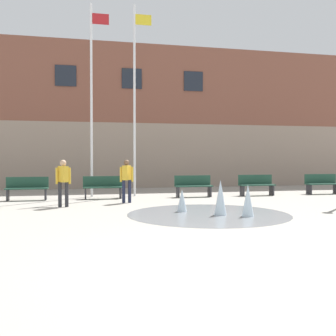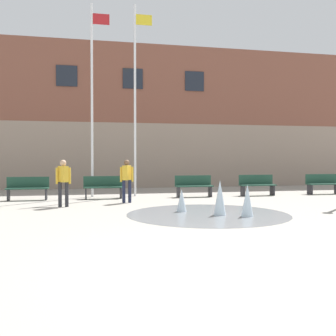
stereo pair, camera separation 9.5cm
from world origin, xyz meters
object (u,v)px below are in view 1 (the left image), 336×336
object	(u,v)px
park_bench_near_trashcan	(256,185)
flagpole_left	(92,95)
flagpole_right	(135,95)
park_bench_far_right	(322,184)
adult_near_bench	(127,178)
park_bench_under_right_flagpole	(193,186)
park_bench_left_of_flagpoles	(27,188)
teen_by_trashcan	(63,179)
park_bench_center	(103,187)

from	to	relation	value
park_bench_near_trashcan	flagpole_left	bearing A→B (deg)	172.48
flagpole_right	park_bench_far_right	bearing A→B (deg)	-6.13
adult_near_bench	flagpole_left	xyz separation A→B (m)	(-1.17, 2.56, 3.40)
park_bench_under_right_flagpole	adult_near_bench	distance (m)	3.46
park_bench_near_trashcan	park_bench_far_right	distance (m)	3.26
park_bench_far_right	adult_near_bench	world-z (taller)	adult_near_bench
park_bench_left_of_flagpoles	teen_by_trashcan	distance (m)	2.93
park_bench_near_trashcan	flagpole_right	xyz separation A→B (m)	(-5.26, 0.94, 3.91)
adult_near_bench	teen_by_trashcan	distance (m)	2.36
park_bench_center	teen_by_trashcan	bearing A→B (deg)	-120.17
teen_by_trashcan	park_bench_under_right_flagpole	bearing A→B (deg)	77.10
park_bench_far_right	park_bench_left_of_flagpoles	bearing A→B (deg)	179.77
park_bench_far_right	teen_by_trashcan	bearing A→B (deg)	-167.93
park_bench_far_right	teen_by_trashcan	distance (m)	11.68
flagpole_right	park_bench_near_trashcan	bearing A→B (deg)	-10.09
park_bench_center	park_bench_under_right_flagpole	distance (m)	3.80
park_bench_left_of_flagpoles	adult_near_bench	size ratio (longest dim) A/B	1.01
park_bench_left_of_flagpoles	park_bench_near_trashcan	size ratio (longest dim) A/B	1.00
park_bench_far_right	flagpole_left	world-z (taller)	flagpole_left
flagpole_left	teen_by_trashcan	bearing A→B (deg)	-107.49
park_bench_center	teen_by_trashcan	xyz separation A→B (m)	(-1.45, -2.50, 0.45)
park_bench_left_of_flagpoles	park_bench_under_right_flagpole	bearing A→B (deg)	-0.80
park_bench_center	park_bench_under_right_flagpole	bearing A→B (deg)	-1.57
park_bench_far_right	adult_near_bench	bearing A→B (deg)	-169.82
adult_near_bench	flagpole_left	bearing A→B (deg)	56.55
park_bench_far_right	flagpole_left	bearing A→B (deg)	174.95
adult_near_bench	park_bench_under_right_flagpole	bearing A→B (deg)	-29.99
park_bench_under_right_flagpole	adult_near_bench	xyz separation A→B (m)	(-3.03, -1.61, 0.45)
park_bench_under_right_flagpole	flagpole_left	world-z (taller)	flagpole_left
park_bench_near_trashcan	teen_by_trashcan	xyz separation A→B (m)	(-8.15, -2.42, 0.45)
park_bench_left_of_flagpoles	flagpole_left	xyz separation A→B (m)	(2.54, 0.86, 3.85)
park_bench_near_trashcan	adult_near_bench	xyz separation A→B (m)	(-5.92, -1.63, 0.45)
park_bench_far_right	adult_near_bench	xyz separation A→B (m)	(-9.18, -1.65, 0.45)
park_bench_far_right	teen_by_trashcan	xyz separation A→B (m)	(-11.41, -2.44, 0.45)
flagpole_left	park_bench_far_right	bearing A→B (deg)	-5.05
teen_by_trashcan	park_bench_far_right	bearing A→B (deg)	64.63
park_bench_near_trashcan	flagpole_right	bearing A→B (deg)	169.91
adult_near_bench	teen_by_trashcan	xyz separation A→B (m)	(-2.23, -0.79, 0.00)
park_bench_center	park_bench_near_trashcan	xyz separation A→B (m)	(6.70, -0.08, 0.00)
adult_near_bench	park_bench_near_trashcan	bearing A→B (deg)	-42.61
park_bench_center	park_bench_far_right	xyz separation A→B (m)	(9.96, -0.06, 0.00)
park_bench_under_right_flagpole	teen_by_trashcan	bearing A→B (deg)	-155.46
park_bench_under_right_flagpole	flagpole_right	xyz separation A→B (m)	(-2.36, 0.96, 3.91)
park_bench_left_of_flagpoles	adult_near_bench	bearing A→B (deg)	-24.66
park_bench_center	adult_near_bench	size ratio (longest dim) A/B	1.01
park_bench_left_of_flagpoles	park_bench_center	bearing A→B (deg)	0.19
park_bench_under_right_flagpole	park_bench_far_right	size ratio (longest dim) A/B	1.00
teen_by_trashcan	flagpole_left	bearing A→B (deg)	125.08
park_bench_under_right_flagpole	flagpole_left	bearing A→B (deg)	167.16
park_bench_left_of_flagpoles	park_bench_under_right_flagpole	xyz separation A→B (m)	(6.73, -0.09, 0.00)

